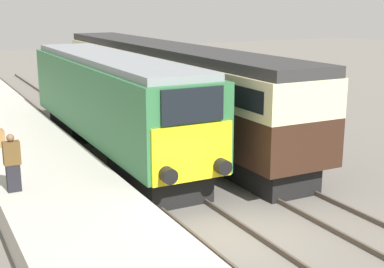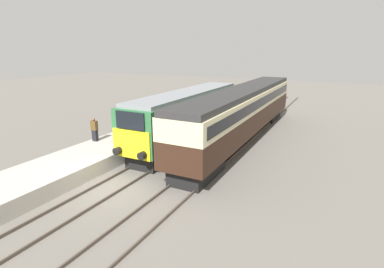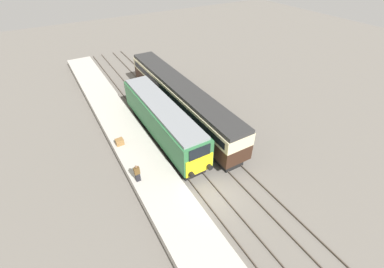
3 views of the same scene
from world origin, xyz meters
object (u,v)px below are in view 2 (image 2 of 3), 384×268
at_px(locomotive, 188,115).
at_px(passenger_carriage, 244,109).
at_px(luggage_crate, 142,121).
at_px(person_on_platform, 95,130).

bearing_deg(locomotive, passenger_carriage, 38.36).
bearing_deg(locomotive, luggage_crate, 178.24).
bearing_deg(luggage_crate, locomotive, -1.76).
xyz_separation_m(person_on_platform, luggage_crate, (0.16, 5.08, -0.49)).
distance_m(locomotive, luggage_crate, 4.50).
xyz_separation_m(passenger_carriage, luggage_crate, (-7.78, -2.56, -1.31)).
xyz_separation_m(locomotive, passenger_carriage, (3.40, 2.69, 0.29)).
xyz_separation_m(passenger_carriage, person_on_platform, (-7.94, -7.64, -0.81)).
bearing_deg(luggage_crate, passenger_carriage, 18.19).
relative_size(locomotive, person_on_platform, 8.69).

